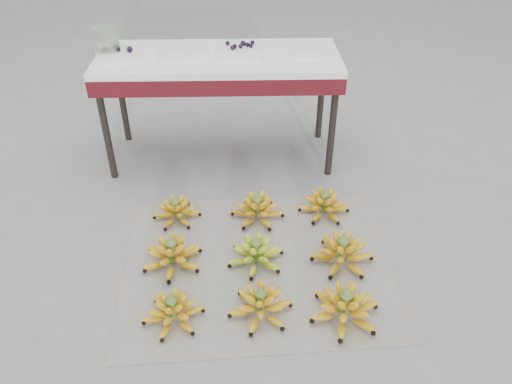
{
  "coord_description": "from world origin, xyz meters",
  "views": [
    {
      "loc": [
        -0.0,
        -1.79,
        1.66
      ],
      "look_at": [
        0.05,
        0.17,
        0.26
      ],
      "focal_mm": 35.0,
      "sensor_mm": 36.0,
      "label": 1
    }
  ],
  "objects_px": {
    "bunch_back_left": "(177,211)",
    "bunch_back_center": "(257,209)",
    "bunch_front_right": "(345,307)",
    "bunch_mid_left": "(172,254)",
    "tray_far_left": "(119,54)",
    "bunch_front_left": "(173,311)",
    "tray_far_right": "(310,50)",
    "bunch_mid_center": "(256,253)",
    "glass_jar": "(107,42)",
    "tray_left": "(183,50)",
    "newspaper_mat": "(256,263)",
    "bunch_front_center": "(260,304)",
    "tray_right": "(240,49)",
    "bunch_mid_right": "(342,253)",
    "vendor_table": "(219,68)",
    "bunch_back_right": "(324,205)"
  },
  "relations": [
    {
      "from": "bunch_front_left",
      "to": "bunch_back_left",
      "type": "height_order",
      "value": "bunch_front_left"
    },
    {
      "from": "tray_far_left",
      "to": "tray_right",
      "type": "distance_m",
      "value": 0.67
    },
    {
      "from": "bunch_mid_left",
      "to": "bunch_mid_center",
      "type": "bearing_deg",
      "value": -8.54
    },
    {
      "from": "bunch_back_left",
      "to": "vendor_table",
      "type": "bearing_deg",
      "value": 82.76
    },
    {
      "from": "bunch_front_center",
      "to": "tray_right",
      "type": "relative_size",
      "value": 1.16
    },
    {
      "from": "bunch_front_center",
      "to": "bunch_mid_right",
      "type": "xyz_separation_m",
      "value": [
        0.4,
        0.31,
        0.0
      ]
    },
    {
      "from": "bunch_front_center",
      "to": "bunch_back_center",
      "type": "relative_size",
      "value": 0.89
    },
    {
      "from": "tray_right",
      "to": "tray_far_right",
      "type": "height_order",
      "value": "tray_right"
    },
    {
      "from": "bunch_front_left",
      "to": "bunch_mid_right",
      "type": "relative_size",
      "value": 0.72
    },
    {
      "from": "bunch_back_center",
      "to": "tray_right",
      "type": "height_order",
      "value": "tray_right"
    },
    {
      "from": "bunch_front_left",
      "to": "bunch_mid_left",
      "type": "distance_m",
      "value": 0.34
    },
    {
      "from": "bunch_front_center",
      "to": "bunch_front_right",
      "type": "relative_size",
      "value": 0.89
    },
    {
      "from": "bunch_front_right",
      "to": "bunch_mid_left",
      "type": "relative_size",
      "value": 1.04
    },
    {
      "from": "bunch_back_center",
      "to": "tray_left",
      "type": "bearing_deg",
      "value": 137.09
    },
    {
      "from": "bunch_front_center",
      "to": "bunch_back_center",
      "type": "distance_m",
      "value": 0.65
    },
    {
      "from": "tray_far_left",
      "to": "bunch_back_left",
      "type": "bearing_deg",
      "value": -62.8
    },
    {
      "from": "bunch_front_right",
      "to": "tray_left",
      "type": "bearing_deg",
      "value": 128.16
    },
    {
      "from": "bunch_back_left",
      "to": "vendor_table",
      "type": "relative_size",
      "value": 0.21
    },
    {
      "from": "bunch_back_left",
      "to": "tray_far_right",
      "type": "bearing_deg",
      "value": 53.52
    },
    {
      "from": "bunch_mid_center",
      "to": "bunch_back_right",
      "type": "height_order",
      "value": "bunch_mid_center"
    },
    {
      "from": "bunch_front_right",
      "to": "tray_far_right",
      "type": "xyz_separation_m",
      "value": [
        -0.03,
        1.35,
        0.61
      ]
    },
    {
      "from": "tray_far_left",
      "to": "glass_jar",
      "type": "bearing_deg",
      "value": 166.73
    },
    {
      "from": "bunch_mid_right",
      "to": "bunch_back_center",
      "type": "xyz_separation_m",
      "value": [
        -0.39,
        0.35,
        -0.0
      ]
    },
    {
      "from": "bunch_back_center",
      "to": "tray_left",
      "type": "relative_size",
      "value": 1.14
    },
    {
      "from": "bunch_mid_center",
      "to": "glass_jar",
      "type": "distance_m",
      "value": 1.43
    },
    {
      "from": "newspaper_mat",
      "to": "bunch_back_center",
      "type": "distance_m",
      "value": 0.35
    },
    {
      "from": "bunch_front_center",
      "to": "bunch_back_right",
      "type": "distance_m",
      "value": 0.78
    },
    {
      "from": "bunch_mid_center",
      "to": "vendor_table",
      "type": "relative_size",
      "value": 0.22
    },
    {
      "from": "tray_far_left",
      "to": "bunch_front_left",
      "type": "bearing_deg",
      "value": -73.94
    },
    {
      "from": "tray_right",
      "to": "glass_jar",
      "type": "height_order",
      "value": "glass_jar"
    },
    {
      "from": "bunch_mid_left",
      "to": "bunch_back_center",
      "type": "distance_m",
      "value": 0.53
    },
    {
      "from": "newspaper_mat",
      "to": "bunch_back_center",
      "type": "xyz_separation_m",
      "value": [
        0.02,
        0.34,
        0.06
      ]
    },
    {
      "from": "bunch_front_right",
      "to": "tray_far_left",
      "type": "bearing_deg",
      "value": 139.28
    },
    {
      "from": "bunch_back_left",
      "to": "bunch_back_center",
      "type": "distance_m",
      "value": 0.43
    },
    {
      "from": "vendor_table",
      "to": "tray_right",
      "type": "bearing_deg",
      "value": 11.11
    },
    {
      "from": "newspaper_mat",
      "to": "bunch_mid_left",
      "type": "distance_m",
      "value": 0.4
    },
    {
      "from": "bunch_mid_center",
      "to": "bunch_back_left",
      "type": "bearing_deg",
      "value": 148.84
    },
    {
      "from": "tray_far_left",
      "to": "bunch_front_center",
      "type": "bearing_deg",
      "value": -60.08
    },
    {
      "from": "bunch_back_left",
      "to": "tray_far_right",
      "type": "height_order",
      "value": "tray_far_right"
    },
    {
      "from": "bunch_back_left",
      "to": "bunch_front_right",
      "type": "bearing_deg",
      "value": -30.08
    },
    {
      "from": "newspaper_mat",
      "to": "bunch_front_right",
      "type": "height_order",
      "value": "bunch_front_right"
    },
    {
      "from": "tray_far_left",
      "to": "tray_far_right",
      "type": "bearing_deg",
      "value": 1.96
    },
    {
      "from": "bunch_front_right",
      "to": "bunch_mid_left",
      "type": "height_order",
      "value": "bunch_front_right"
    },
    {
      "from": "glass_jar",
      "to": "bunch_back_center",
      "type": "bearing_deg",
      "value": -38.65
    },
    {
      "from": "glass_jar",
      "to": "bunch_front_left",
      "type": "bearing_deg",
      "value": -71.74
    },
    {
      "from": "bunch_back_left",
      "to": "tray_left",
      "type": "xyz_separation_m",
      "value": [
        0.02,
        0.68,
        0.62
      ]
    },
    {
      "from": "tray_far_left",
      "to": "tray_left",
      "type": "distance_m",
      "value": 0.35
    },
    {
      "from": "bunch_mid_left",
      "to": "bunch_back_left",
      "type": "distance_m",
      "value": 0.35
    },
    {
      "from": "bunch_back_center",
      "to": "vendor_table",
      "type": "height_order",
      "value": "vendor_table"
    },
    {
      "from": "newspaper_mat",
      "to": "bunch_front_left",
      "type": "height_order",
      "value": "bunch_front_left"
    }
  ]
}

